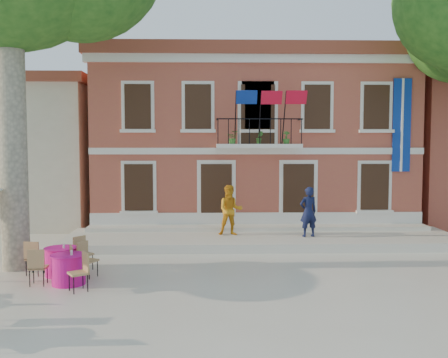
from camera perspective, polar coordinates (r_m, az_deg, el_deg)
ground at (r=13.78m, az=-2.26°, el=-11.05°), size 90.00×90.00×0.00m
main_building at (r=23.36m, az=2.94°, el=4.54°), size 13.50×9.59×7.50m
neighbor_west at (r=26.15m, az=-23.30°, el=2.93°), size 9.40×9.40×6.40m
terrace at (r=18.12m, az=4.29°, el=-6.88°), size 14.00×3.40×0.30m
pedestrian_navy at (r=17.89m, az=9.61°, el=-3.71°), size 0.73×0.57×1.77m
pedestrian_orange at (r=17.91m, az=0.74°, el=-3.59°), size 0.90×0.71×1.81m
cafe_table_1 at (r=13.51m, az=-17.35°, el=-9.65°), size 1.67×1.87×0.95m
cafe_table_3 at (r=14.44m, az=-18.12°, el=-8.79°), size 1.74×1.85×0.95m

